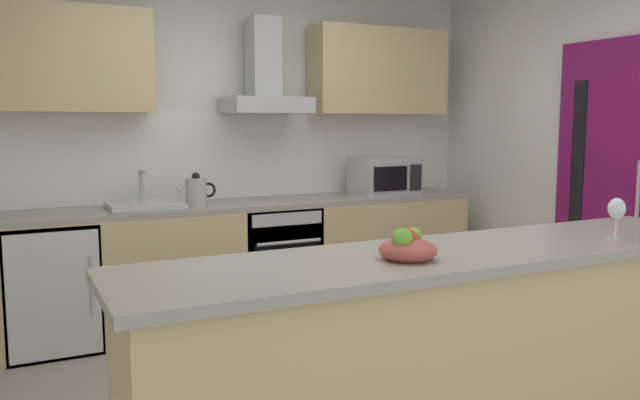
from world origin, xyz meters
The scene contains 15 objects.
wall_back centered at (0.00, 2.00, 1.30)m, with size 5.21×0.12×2.60m, color white.
wall_right centered at (2.17, 0.00, 1.30)m, with size 0.12×4.88×2.60m, color white.
backsplash_tile centered at (0.00, 1.93, 1.23)m, with size 3.58×0.02×0.66m, color white.
counter_back centered at (0.00, 1.62, 0.45)m, with size 3.71×0.60×0.90m.
counter_island centered at (0.05, -0.84, 0.50)m, with size 2.82×0.64×0.98m.
upper_cabinets centered at (0.00, 1.77, 1.91)m, with size 3.66×0.32×0.70m.
side_door centered at (2.09, 0.16, 1.03)m, with size 0.08×0.85×2.05m.
oven centered at (0.20, 1.59, 0.46)m, with size 0.60×0.62×0.80m.
refrigerator centered at (-1.37, 1.59, 0.43)m, with size 0.58×0.60×0.85m.
microwave centered at (1.18, 1.56, 1.05)m, with size 0.50×0.38×0.30m.
sink centered at (-0.74, 1.60, 0.93)m, with size 0.50×0.40×0.26m.
kettle centered at (-0.39, 1.56, 1.01)m, with size 0.29×0.15×0.24m.
range_hood centered at (0.20, 1.72, 1.79)m, with size 0.62×0.45×0.72m.
wine_glass centered at (0.83, -0.93, 1.11)m, with size 0.08×0.08×0.18m.
fruit_bowl centered at (-0.26, -0.90, 1.03)m, with size 0.22×0.22×0.13m.
Camera 1 is at (-1.60, -2.86, 1.50)m, focal length 35.82 mm.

